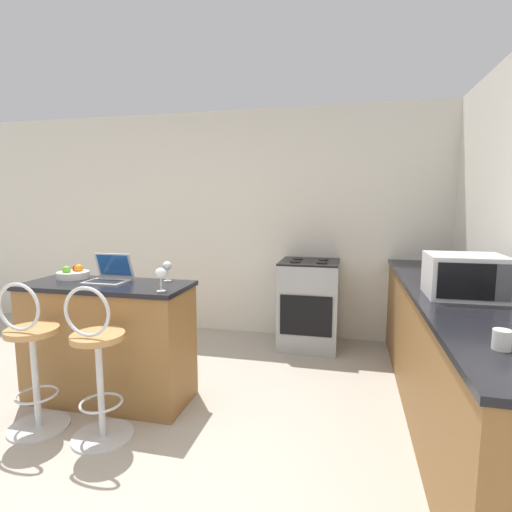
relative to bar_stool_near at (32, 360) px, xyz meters
The scene contains 15 objects.
ground_plane 0.88m from the bar_stool_near, 24.96° to the right, with size 20.00×20.00×0.00m, color #ADA393.
wall_back 2.61m from the bar_stool_near, 74.57° to the left, with size 12.00×0.06×2.60m.
breakfast_bar 0.56m from the bar_stool_near, 63.66° to the left, with size 1.30×0.54×0.94m.
counter_right 2.92m from the bar_stool_near, 15.49° to the left, with size 0.66×3.21×0.94m.
bar_stool_near is the anchor object (origin of this frame).
bar_stool_far 0.50m from the bar_stool_near, ahead, with size 0.40×0.40×1.05m.
laptop 0.80m from the bar_stool_near, 68.60° to the left, with size 0.31×0.27×0.22m.
microwave 2.93m from the bar_stool_near, 12.80° to the left, with size 0.46×0.40×0.28m.
toaster 3.11m from the bar_stool_near, 23.01° to the left, with size 0.21×0.26×0.19m.
stove_range 2.63m from the bar_stool_near, 50.96° to the left, with size 0.62×0.61×0.94m.
wine_glass_short 1.03m from the bar_stool_near, 23.23° to the left, with size 0.08×0.08×0.17m.
wine_glass_tall 1.12m from the bar_stool_near, 45.98° to the left, with size 0.07×0.07×0.16m.
mug_white 2.77m from the bar_stool_near, ahead, with size 0.09×0.08×0.09m.
fruit_bowl 0.80m from the bar_stool_near, 101.71° to the left, with size 0.25×0.25×0.11m.
mug_red 3.31m from the bar_stool_near, 27.93° to the left, with size 0.10×0.08×0.10m.
Camera 1 is at (1.39, -1.85, 1.55)m, focal length 28.00 mm.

